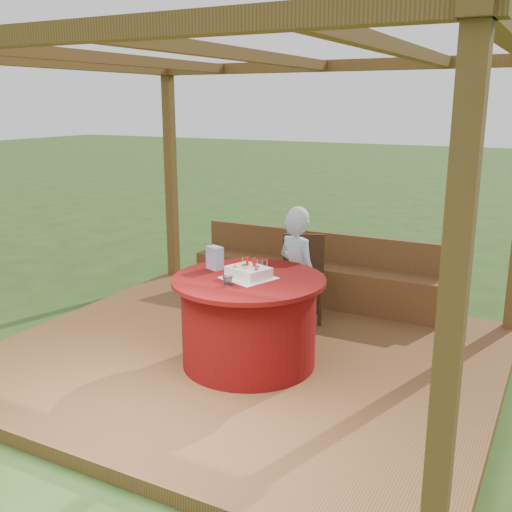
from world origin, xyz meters
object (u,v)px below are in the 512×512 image
at_px(bench, 315,279).
at_px(table, 249,321).
at_px(elderly_woman, 297,272).
at_px(gift_bag, 215,258).
at_px(chair, 303,272).
at_px(birthday_cake, 249,272).
at_px(drinking_glass, 228,281).

bearing_deg(bench, table, -85.36).
height_order(table, elderly_woman, elderly_woman).
height_order(elderly_woman, gift_bag, elderly_woman).
distance_m(chair, birthday_cake, 1.39).
xyz_separation_m(bench, elderly_woman, (0.26, -1.09, 0.40)).
bearing_deg(elderly_woman, table, -97.41).
bearing_deg(gift_bag, elderly_woman, 74.87).
xyz_separation_m(table, drinking_glass, (-0.05, -0.28, 0.44)).
bearing_deg(gift_bag, bench, 102.94).
relative_size(chair, elderly_woman, 0.68).
bearing_deg(elderly_woman, bench, 103.27).
xyz_separation_m(table, birthday_cake, (0.01, -0.02, 0.45)).
bearing_deg(elderly_woman, birthday_cake, -96.70).
distance_m(elderly_woman, birthday_cake, 0.84).
bearing_deg(chair, elderly_woman, -72.98).
height_order(bench, drinking_glass, drinking_glass).
bearing_deg(table, chair, 92.50).
distance_m(chair, gift_bag, 1.34).
distance_m(table, gift_bag, 0.65).
relative_size(chair, drinking_glass, 10.39).
xyz_separation_m(chair, elderly_woman, (0.16, -0.53, 0.16)).
bearing_deg(birthday_cake, drinking_glass, -101.90).
bearing_deg(drinking_glass, chair, 90.40).
xyz_separation_m(table, elderly_woman, (0.10, 0.80, 0.26)).
distance_m(bench, drinking_glass, 2.25).
bearing_deg(gift_bag, birthday_cake, 5.15).
distance_m(bench, elderly_woman, 1.19).
bearing_deg(birthday_cake, chair, 92.82).
height_order(elderly_woman, birthday_cake, elderly_woman).
height_order(table, birthday_cake, birthday_cake).
xyz_separation_m(chair, birthday_cake, (0.07, -1.35, 0.35)).
distance_m(chair, elderly_woman, 0.58).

